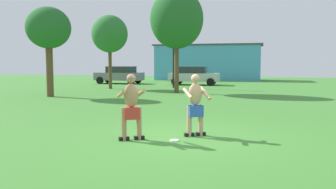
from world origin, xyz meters
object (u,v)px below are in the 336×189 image
Objects in this scene: car_gray_near_post at (120,75)px; tree_behind_players at (177,19)px; player_with_cap at (131,104)px; car_silver_mid_lot at (194,75)px; tree_left_field at (110,34)px; tree_right_field at (48,29)px; frisbee at (174,140)px; lamp_post at (173,47)px; player_in_blue at (195,104)px.

tree_behind_players is (7.31, -8.36, 3.81)m from car_gray_near_post.
car_silver_mid_lot is at bearing 96.46° from player_with_cap.
tree_left_field is at bearing 115.42° from player_with_cap.
tree_behind_players reaches higher than tree_right_field.
player_with_cap is at bearing -170.76° from frisbee.
lamp_post is 0.75× the size of tree_behind_players.
tree_behind_players is at bearing 102.98° from frisbee.
tree_behind_players is (6.37, 4.27, 0.84)m from tree_right_field.
frisbee is 18.54m from tree_left_field.
car_gray_near_post is (-10.85, 21.32, -0.04)m from player_in_blue.
frisbee is at bearing -64.59° from car_gray_near_post.
player_in_blue is 6.74× the size of frisbee.
lamp_post reaches higher than car_gray_near_post.
car_gray_near_post is at bearing 178.81° from car_silver_mid_lot.
player_in_blue is 0.32× the size of tree_right_field.
player_with_cap reaches higher than player_in_blue.
player_in_blue is at bearing -59.11° from tree_left_field.
player_in_blue is 1.17m from frisbee.
lamp_post is (6.08, -4.18, 2.25)m from car_gray_near_post.
car_gray_near_post is 0.86× the size of tree_right_field.
tree_right_field is at bearing 135.40° from frisbee.
player_with_cap is 0.31× the size of tree_left_field.
player_with_cap is 0.33× the size of tree_right_field.
frisbee is 0.05× the size of lamp_post.
car_gray_near_post is 0.99× the size of car_silver_mid_lot.
car_silver_mid_lot is at bearing 78.46° from lamp_post.
frisbee is (1.06, 0.17, -0.90)m from player_with_cap.
tree_left_field reaches higher than tree_right_field.
tree_behind_players is at bearing 98.59° from player_with_cap.
player_with_cap is 1.40m from frisbee.
tree_left_field is at bearing -155.58° from lamp_post.
tree_left_field reaches higher than player_with_cap.
frisbee is 18.62m from lamp_post.
tree_right_field is (-5.14, -8.46, 0.73)m from lamp_post.
player_in_blue reaches higher than car_gray_near_post.
car_gray_near_post is 0.66× the size of tree_behind_players.
lamp_post reaches higher than player_with_cap.
tree_right_field is (0.94, -12.63, 2.98)m from car_gray_near_post.
lamp_post is 0.91× the size of tree_left_field.
player_in_blue is 0.25× the size of tree_behind_players.
lamp_post is 9.92m from tree_right_field.
player_with_cap is 1.02× the size of player_in_blue.
lamp_post is at bearing 24.42° from tree_left_field.
lamp_post is (-4.38, 17.84, 3.06)m from frisbee.
tree_right_field reaches higher than player_with_cap.
car_silver_mid_lot is (-3.56, 21.88, 0.81)m from frisbee.
car_silver_mid_lot is at bearing -1.19° from car_gray_near_post.
tree_right_field is at bearing -115.51° from car_silver_mid_lot.
car_gray_near_post and car_silver_mid_lot have the same top height.
player_in_blue is 0.38× the size of car_gray_near_post.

